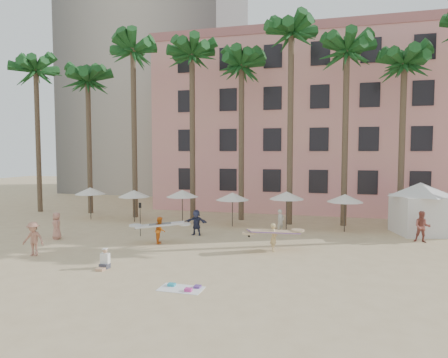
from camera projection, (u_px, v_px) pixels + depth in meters
ground at (187, 279)px, 17.42m from camera, size 120.00×120.00×0.00m
pink_hotel at (342, 127)px, 40.11m from camera, size 35.00×14.00×16.00m
grey_tower at (160, 15)px, 56.93m from camera, size 22.00×18.00×50.00m
palm_row at (259, 56)px, 30.83m from camera, size 44.40×5.40×16.30m
umbrella_row at (207, 195)px, 30.07m from camera, size 22.50×2.70×2.73m
cabana at (420, 204)px, 26.83m from camera, size 5.52×5.52×3.50m
beach_towel at (182, 288)px, 16.22m from camera, size 1.82×1.04×0.14m
carrier_yellow at (274, 235)px, 22.31m from camera, size 2.91×2.10×1.57m
carrier_white at (160, 229)px, 24.23m from camera, size 3.01×1.83×1.62m
beachgoers at (198, 228)px, 24.46m from camera, size 23.31×10.09×1.93m
paddle at (140, 215)px, 26.18m from camera, size 0.18×0.04×2.23m
seated_man at (104, 262)px, 19.04m from camera, size 0.42×0.73×0.95m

